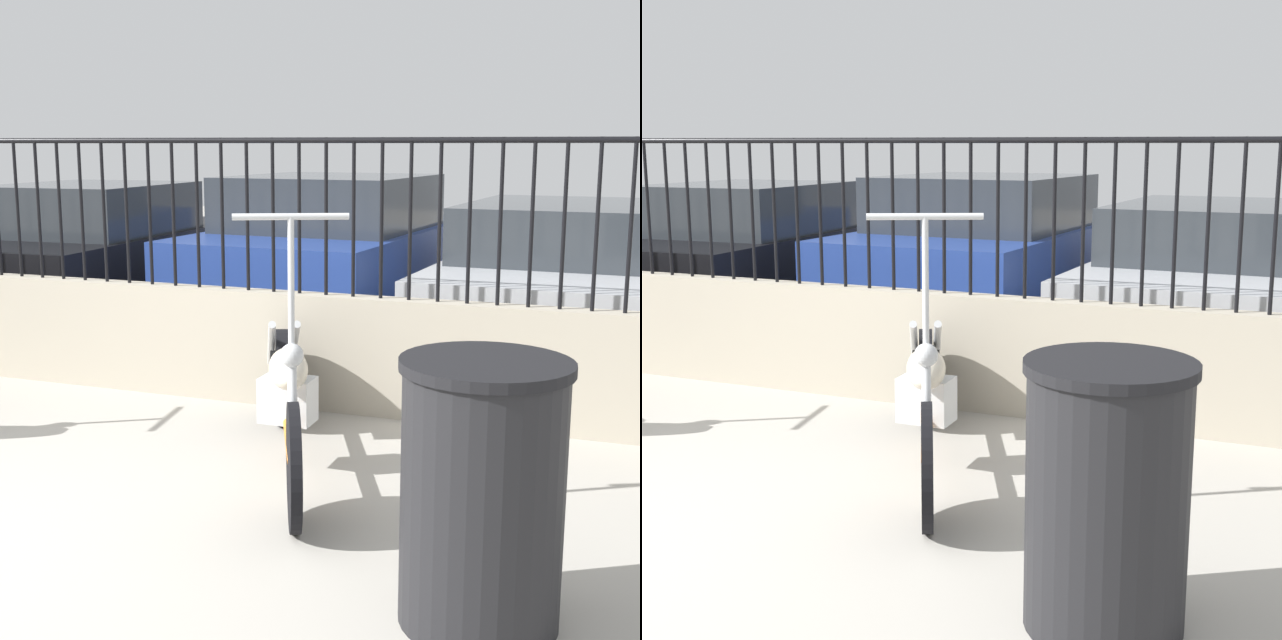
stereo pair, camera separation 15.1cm
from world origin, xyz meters
The scene contains 7 objects.
low_wall centered at (0.00, 2.78, 0.38)m, with size 8.07×0.18×0.76m.
fence_railing centered at (0.00, 2.78, 1.40)m, with size 8.07×0.04×1.00m.
motorcycle_orange centered at (1.16, 1.74, 0.40)m, with size 1.04×2.06×1.42m.
trash_bin centered at (2.44, 0.45, 0.49)m, with size 0.61×0.61×0.98m.
car_black centered at (-2.39, 5.31, 0.67)m, with size 1.84×4.04×1.32m.
car_blue centered at (0.07, 5.72, 0.71)m, with size 2.11×4.03×1.42m.
car_silver centered at (2.31, 5.28, 0.63)m, with size 1.94×4.31×1.24m.
Camera 1 is at (2.93, -2.55, 1.71)m, focal length 50.00 mm.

